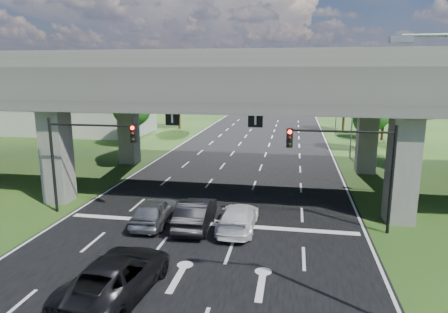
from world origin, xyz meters
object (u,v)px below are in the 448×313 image
(streetlight_far, at_px, (349,101))
(car_white, at_px, (238,217))
(signal_left, at_px, (83,148))
(car_silver, at_px, (154,211))
(signal_right, at_px, (351,158))
(car_trailing, at_px, (117,276))
(streetlight_beyond, at_px, (335,93))
(car_dark, at_px, (196,213))

(streetlight_far, relative_size, car_white, 2.04)
(signal_left, distance_m, streetlight_far, 26.95)
(car_silver, height_order, car_white, car_silver)
(signal_right, relative_size, streetlight_far, 0.60)
(signal_left, bearing_deg, car_white, -5.59)
(streetlight_far, distance_m, car_trailing, 31.34)
(signal_right, distance_m, streetlight_beyond, 36.17)
(car_dark, relative_size, car_white, 1.01)
(streetlight_beyond, height_order, car_white, streetlight_beyond)
(car_silver, bearing_deg, car_dark, 178.63)
(streetlight_far, height_order, car_dark, streetlight_far)
(streetlight_far, bearing_deg, car_trailing, -112.96)
(signal_right, distance_m, car_silver, 11.48)
(car_white, relative_size, car_trailing, 0.84)
(signal_left, bearing_deg, car_silver, -11.29)
(signal_left, bearing_deg, car_trailing, -55.24)
(signal_right, bearing_deg, car_trailing, -139.29)
(car_trailing, bearing_deg, streetlight_beyond, -100.06)
(streetlight_far, relative_size, car_dark, 2.02)
(car_dark, distance_m, car_white, 2.44)
(signal_left, bearing_deg, signal_right, 0.00)
(signal_left, bearing_deg, car_dark, -7.47)
(signal_left, distance_m, streetlight_beyond, 40.30)
(signal_left, distance_m, car_white, 10.27)
(car_trailing, bearing_deg, signal_left, -50.12)
(signal_right, relative_size, streetlight_beyond, 0.60)
(car_white, xyz_separation_m, car_trailing, (-3.77, -7.49, 0.10))
(car_white, bearing_deg, signal_right, -170.73)
(car_dark, xyz_separation_m, car_trailing, (-1.34, -7.49, -0.01))
(signal_left, xyz_separation_m, car_silver, (4.72, -0.94, -3.38))
(signal_left, xyz_separation_m, streetlight_beyond, (17.92, 36.06, 1.66))
(streetlight_beyond, height_order, car_silver, streetlight_beyond)
(signal_right, height_order, signal_left, same)
(signal_left, xyz_separation_m, car_dark, (7.19, -0.94, -3.34))
(car_dark, distance_m, car_trailing, 7.61)
(streetlight_far, relative_size, car_silver, 2.21)
(signal_right, relative_size, car_white, 1.23)
(car_dark, height_order, car_white, car_dark)
(signal_right, xyz_separation_m, streetlight_beyond, (2.27, 36.06, 1.66))
(signal_right, height_order, car_silver, signal_right)
(car_silver, distance_m, car_dark, 2.47)
(streetlight_beyond, height_order, car_dark, streetlight_beyond)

